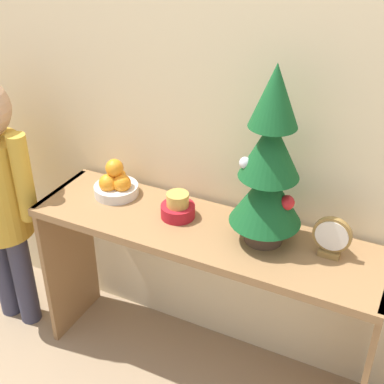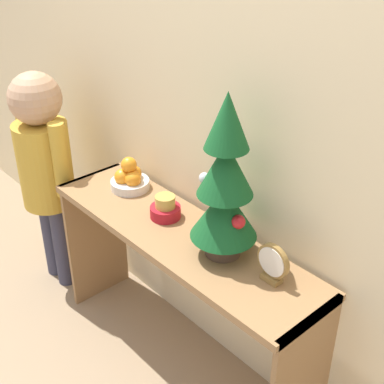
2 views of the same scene
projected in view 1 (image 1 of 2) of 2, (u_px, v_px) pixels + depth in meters
back_wall at (234, 53)px, 1.75m from camera, size 7.00×0.05×2.50m
console_table at (203, 262)px, 1.94m from camera, size 1.28×0.35×0.69m
mini_tree at (269, 165)px, 1.67m from camera, size 0.24×0.24×0.61m
fruit_bowl at (116, 183)px, 2.04m from camera, size 0.17×0.17×0.15m
singing_bowl at (178, 207)px, 1.92m from camera, size 0.12×0.12×0.10m
desk_clock at (332, 238)px, 1.70m from camera, size 0.13×0.04×0.15m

